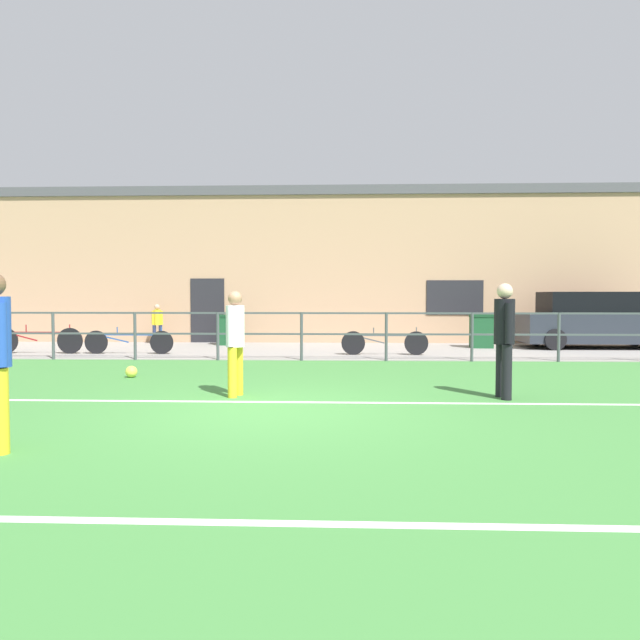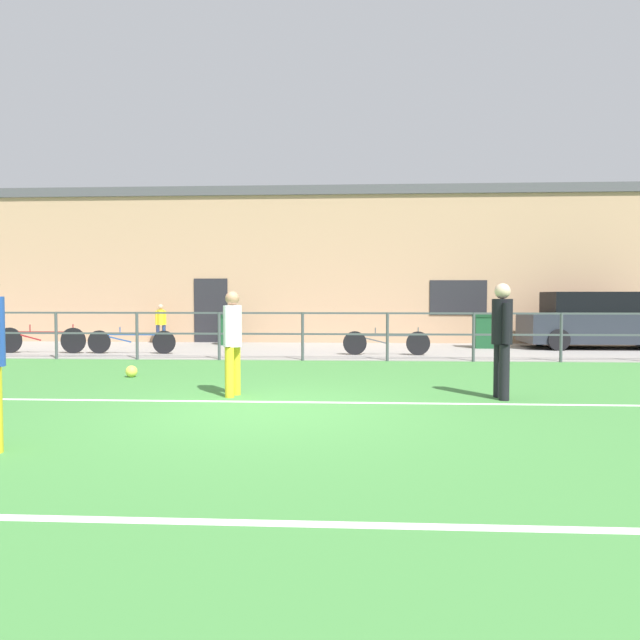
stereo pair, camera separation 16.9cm
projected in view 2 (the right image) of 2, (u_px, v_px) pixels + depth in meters
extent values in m
cube|color=#42843D|center=(265.00, 413.00, 7.66)|extent=(60.00, 44.00, 0.04)
cube|color=white|center=(272.00, 402.00, 8.32)|extent=(36.00, 0.11, 0.00)
cube|color=white|center=(182.00, 521.00, 3.91)|extent=(36.00, 0.11, 0.00)
cube|color=gray|center=(310.00, 350.00, 16.14)|extent=(48.00, 5.00, 0.02)
cylinder|color=#474C51|center=(56.00, 335.00, 13.94)|extent=(0.07, 0.07, 1.15)
cylinder|color=#474C51|center=(137.00, 336.00, 13.84)|extent=(0.07, 0.07, 1.15)
cylinder|color=#474C51|center=(219.00, 336.00, 13.73)|extent=(0.07, 0.07, 1.15)
cylinder|color=#474C51|center=(303.00, 336.00, 13.62)|extent=(0.07, 0.07, 1.15)
cylinder|color=#474C51|center=(387.00, 337.00, 13.51)|extent=(0.07, 0.07, 1.15)
cylinder|color=#474C51|center=(474.00, 337.00, 13.40)|extent=(0.07, 0.07, 1.15)
cylinder|color=#474C51|center=(561.00, 337.00, 13.29)|extent=(0.07, 0.07, 1.15)
cube|color=#474C51|center=(303.00, 313.00, 13.60)|extent=(36.00, 0.04, 0.04)
cube|color=#474C51|center=(303.00, 334.00, 13.62)|extent=(36.00, 0.04, 0.04)
cube|color=tan|center=(318.00, 271.00, 19.73)|extent=(28.00, 2.40, 4.78)
cube|color=#232328|center=(211.00, 311.00, 18.76)|extent=(1.10, 0.04, 2.10)
cube|color=#232328|center=(458.00, 297.00, 18.31)|extent=(1.80, 0.04, 1.10)
cube|color=#4C4C51|center=(318.00, 196.00, 19.62)|extent=(28.00, 2.56, 0.30)
cylinder|color=black|center=(499.00, 370.00, 8.69)|extent=(0.15, 0.15, 0.82)
cylinder|color=black|center=(504.00, 373.00, 8.43)|extent=(0.15, 0.15, 0.82)
cylinder|color=black|center=(502.00, 322.00, 8.53)|extent=(0.30, 0.30, 0.67)
sphere|color=beige|center=(502.00, 291.00, 8.51)|extent=(0.23, 0.23, 0.23)
cylinder|color=black|center=(498.00, 322.00, 8.71)|extent=(0.11, 0.11, 0.60)
cylinder|color=black|center=(506.00, 323.00, 8.35)|extent=(0.11, 0.11, 0.60)
cylinder|color=gold|center=(229.00, 372.00, 8.68)|extent=(0.14, 0.14, 0.76)
cylinder|color=gold|center=(236.00, 370.00, 8.91)|extent=(0.14, 0.14, 0.76)
cylinder|color=white|center=(233.00, 326.00, 8.76)|extent=(0.28, 0.28, 0.63)
sphere|color=#A37556|center=(232.00, 298.00, 8.74)|extent=(0.22, 0.22, 0.22)
cylinder|color=white|center=(228.00, 328.00, 8.60)|extent=(0.10, 0.10, 0.56)
cylinder|color=white|center=(237.00, 327.00, 8.93)|extent=(0.10, 0.10, 0.56)
sphere|color=#E5E04C|center=(131.00, 371.00, 10.86)|extent=(0.22, 0.22, 0.22)
cylinder|color=#232D4C|center=(164.00, 334.00, 18.25)|extent=(0.11, 0.11, 0.59)
cylinder|color=#232D4C|center=(158.00, 334.00, 18.20)|extent=(0.11, 0.11, 0.59)
cylinder|color=gold|center=(161.00, 317.00, 18.20)|extent=(0.22, 0.22, 0.49)
sphere|color=tan|center=(161.00, 307.00, 18.19)|extent=(0.17, 0.17, 0.17)
cylinder|color=gold|center=(165.00, 318.00, 18.24)|extent=(0.08, 0.08, 0.44)
cylinder|color=gold|center=(156.00, 318.00, 18.16)|extent=(0.08, 0.08, 0.44)
cube|color=#282D38|center=(601.00, 328.00, 16.67)|extent=(4.39, 1.71, 0.83)
cube|color=black|center=(594.00, 303.00, 16.65)|extent=(2.64, 1.44, 0.64)
cylinder|color=black|center=(558.00, 340.00, 15.94)|extent=(0.60, 0.18, 0.60)
cylinder|color=black|center=(539.00, 336.00, 17.58)|extent=(0.60, 0.18, 0.60)
cylinder|color=black|center=(640.00, 336.00, 17.42)|extent=(0.60, 0.18, 0.60)
cylinder|color=black|center=(10.00, 340.00, 15.25)|extent=(0.68, 0.04, 0.68)
cylinder|color=black|center=(73.00, 341.00, 15.16)|extent=(0.68, 0.04, 0.68)
cube|color=maroon|center=(41.00, 332.00, 15.20)|extent=(1.35, 0.04, 0.04)
cube|color=maroon|center=(25.00, 336.00, 15.23)|extent=(0.85, 0.03, 0.24)
cylinder|color=maroon|center=(30.00, 328.00, 15.21)|extent=(0.03, 0.03, 0.20)
cylinder|color=maroon|center=(73.00, 330.00, 15.15)|extent=(0.03, 0.03, 0.28)
cylinder|color=black|center=(99.00, 342.00, 15.12)|extent=(0.61, 0.04, 0.61)
cylinder|color=black|center=(164.00, 342.00, 15.03)|extent=(0.61, 0.04, 0.61)
cube|color=#234C99|center=(131.00, 335.00, 15.07)|extent=(1.35, 0.04, 0.04)
cube|color=#234C99|center=(115.00, 338.00, 15.10)|extent=(0.85, 0.03, 0.22)
cylinder|color=#234C99|center=(120.00, 331.00, 15.08)|extent=(0.03, 0.03, 0.20)
cylinder|color=#234C99|center=(164.00, 332.00, 15.02)|extent=(0.03, 0.03, 0.28)
cylinder|color=black|center=(355.00, 343.00, 14.76)|extent=(0.61, 0.04, 0.61)
cylinder|color=black|center=(418.00, 343.00, 14.67)|extent=(0.61, 0.04, 0.61)
cube|color=#4C5156|center=(386.00, 335.00, 14.71)|extent=(1.26, 0.04, 0.04)
cube|color=#4C5156|center=(371.00, 339.00, 14.73)|extent=(0.79, 0.03, 0.22)
cylinder|color=#4C5156|center=(375.00, 332.00, 14.72)|extent=(0.03, 0.03, 0.20)
cylinder|color=#4C5156|center=(418.00, 333.00, 14.66)|extent=(0.03, 0.03, 0.28)
cube|color=#194C28|center=(484.00, 333.00, 16.72)|extent=(0.60, 0.51, 0.90)
cube|color=#143D20|center=(485.00, 316.00, 16.70)|extent=(0.64, 0.54, 0.08)
cube|color=#194C28|center=(231.00, 331.00, 17.79)|extent=(0.53, 0.45, 0.86)
cube|color=#143D20|center=(230.00, 316.00, 17.77)|extent=(0.57, 0.48, 0.08)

